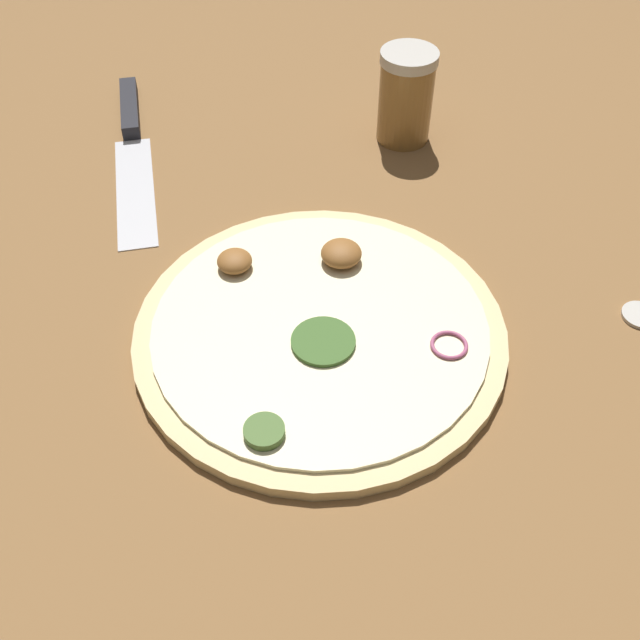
{
  "coord_description": "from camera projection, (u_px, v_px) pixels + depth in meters",
  "views": [
    {
      "loc": [
        0.18,
        -0.41,
        0.5
      ],
      "look_at": [
        0.0,
        0.0,
        0.02
      ],
      "focal_mm": 42.0,
      "sensor_mm": 36.0,
      "label": 1
    }
  ],
  "objects": [
    {
      "name": "pizza",
      "position": [
        320.0,
        329.0,
        0.66
      ],
      "size": [
        0.33,
        0.33,
        0.04
      ],
      "color": "beige",
      "rests_on": "ground_plane"
    },
    {
      "name": "ground_plane",
      "position": [
        320.0,
        337.0,
        0.67
      ],
      "size": [
        3.0,
        3.0,
        0.0
      ],
      "primitive_type": "plane",
      "color": "brown"
    },
    {
      "name": "knife",
      "position": [
        131.0,
        132.0,
        0.88
      ],
      "size": [
        0.21,
        0.27,
        0.02
      ],
      "rotation": [
        0.0,
        0.0,
        5.33
      ],
      "color": "silver",
      "rests_on": "ground_plane"
    },
    {
      "name": "spice_jar",
      "position": [
        406.0,
        96.0,
        0.84
      ],
      "size": [
        0.06,
        0.06,
        0.11
      ],
      "color": "olive",
      "rests_on": "ground_plane"
    }
  ]
}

